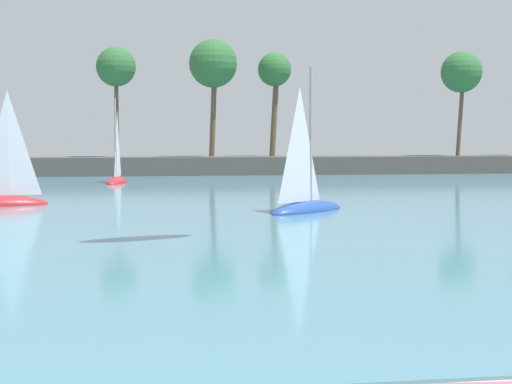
# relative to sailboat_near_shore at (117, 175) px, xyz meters

# --- Properties ---
(sea) EXTENTS (220.00, 102.38, 0.06)m
(sea) POSITION_rel_sailboat_near_shore_xyz_m (3.69, 1.86, -0.67)
(sea) COLOR teal
(sea) RESTS_ON ground
(palm_headland) EXTENTS (107.06, 6.00, 13.18)m
(palm_headland) POSITION_rel_sailboat_near_shore_xyz_m (5.25, 13.06, 2.52)
(palm_headland) COLOR #514C47
(palm_headland) RESTS_ON ground
(sailboat_near_shore) EXTENTS (2.13, 5.05, 7.10)m
(sailboat_near_shore) POSITION_rel_sailboat_near_shore_xyz_m (0.00, 0.00, 0.00)
(sailboat_near_shore) COLOR red
(sailboat_near_shore) RESTS_ON sea
(sailboat_toward_headland) EXTENTS (4.85, 4.47, 7.37)m
(sailboat_toward_headland) POSITION_rel_sailboat_near_shore_xyz_m (9.82, -24.84, 0.02)
(sailboat_toward_headland) COLOR #234793
(sailboat_toward_headland) RESTS_ON sea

